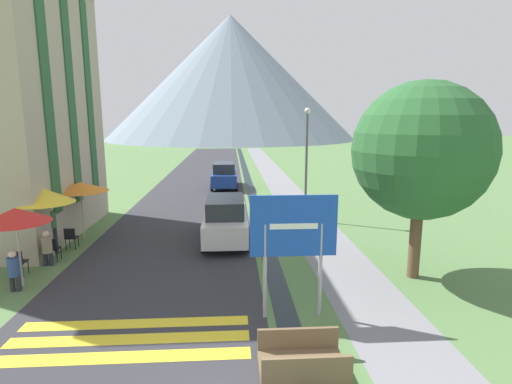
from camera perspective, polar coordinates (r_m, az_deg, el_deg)
The scene contains 22 objects.
ground_plane at distance 25.64m, azimuth -3.22°, elevation -0.56°, with size 160.00×160.00×0.00m, color #517542.
road at distance 35.58m, azimuth -7.39°, elevation 2.51°, with size 6.40×60.00×0.01m.
footpath at distance 35.70m, azimuth 2.44°, elevation 2.62°, with size 2.20×60.00×0.01m.
drainage_channel at distance 35.53m, azimuth -1.42°, elevation 2.58°, with size 0.60×60.00×0.00m.
crosswalk_marking at distance 10.06m, azimuth -17.62°, elevation -19.41°, with size 5.44×1.84×0.01m.
mountain_distant at distance 95.20m, azimuth -3.61°, elevation 15.91°, with size 56.68×56.68×27.62m.
hotel_building at distance 19.53m, azimuth -32.75°, elevation 12.66°, with size 5.97×8.37×11.55m.
road_sign at distance 9.81m, azimuth 5.37°, elevation -6.32°, with size 2.14×0.11×3.13m.
footbridge at distance 8.58m, azimuth 6.61°, elevation -22.92°, with size 1.70×1.10×0.65m.
parked_car_near at distance 16.21m, azimuth -4.39°, elevation -3.88°, with size 1.80×4.43×1.82m.
parked_car_far at distance 28.53m, azimuth -4.56°, elevation 2.42°, with size 1.84×4.46×1.82m.
cafe_chair_middle at distance 15.67m, azimuth -27.09°, elevation -7.07°, with size 0.40×0.40×0.85m.
cafe_chair_near_left at distance 14.78m, azimuth -30.89°, elevation -8.45°, with size 0.40×0.40×0.85m.
cafe_chair_far_right at distance 16.77m, azimuth -24.93°, elevation -5.78°, with size 0.40×0.40×0.85m.
cafe_umbrella_front_red at distance 13.50m, azimuth -31.16°, elevation -2.89°, with size 1.94×1.94×2.39m.
cafe_umbrella_middle_yellow at distance 15.74m, azimuth -28.09°, elevation -0.48°, with size 2.07×2.07×2.53m.
cafe_umbrella_rear_orange at distance 17.79m, azimuth -23.79°, elevation 0.68°, with size 2.21×2.21×2.36m.
person_seated_far at distance 13.58m, azimuth -31.32°, elevation -9.35°, with size 0.32×0.32×1.23m.
person_seated_near at distance 15.29m, azimuth -27.69°, elevation -6.91°, with size 0.32×0.32×1.22m.
person_standing_terrace at distance 16.41m, azimuth -27.13°, elevation -4.34°, with size 0.32×0.32×1.81m.
streetlamp at distance 19.19m, azimuth 7.22°, elevation 5.23°, with size 0.28×0.28×5.40m.
tree_by_path at distance 12.95m, azimuth 22.62°, elevation 5.43°, with size 4.14×4.14×6.05m.
Camera 1 is at (-0.16, -5.16, 4.96)m, focal length 28.00 mm.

